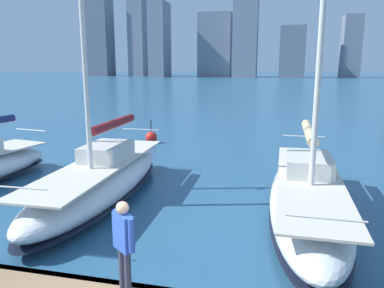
{
  "coord_description": "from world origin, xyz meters",
  "views": [
    {
      "loc": [
        -2.78,
        4.53,
        4.58
      ],
      "look_at": [
        -0.17,
        -6.59,
        2.2
      ],
      "focal_mm": 35.0,
      "sensor_mm": 36.0,
      "label": 1
    }
  ],
  "objects_px": {
    "sailboat_tan": "(308,195)",
    "sailboat_maroon": "(101,178)",
    "person_blue_shirt": "(124,238)",
    "channel_buoy": "(151,137)"
  },
  "relations": [
    {
      "from": "sailboat_maroon",
      "to": "channel_buoy",
      "type": "xyz_separation_m",
      "value": [
        1.57,
        -9.68,
        -0.4
      ]
    },
    {
      "from": "person_blue_shirt",
      "to": "channel_buoy",
      "type": "distance_m",
      "value": 16.27
    },
    {
      "from": "sailboat_tan",
      "to": "person_blue_shirt",
      "type": "xyz_separation_m",
      "value": [
        3.53,
        5.65,
        0.88
      ]
    },
    {
      "from": "sailboat_maroon",
      "to": "person_blue_shirt",
      "type": "distance_m",
      "value": 6.73
    },
    {
      "from": "sailboat_maroon",
      "to": "channel_buoy",
      "type": "distance_m",
      "value": 9.82
    },
    {
      "from": "sailboat_maroon",
      "to": "person_blue_shirt",
      "type": "relative_size",
      "value": 7.05
    },
    {
      "from": "sailboat_maroon",
      "to": "channel_buoy",
      "type": "height_order",
      "value": "sailboat_maroon"
    },
    {
      "from": "person_blue_shirt",
      "to": "channel_buoy",
      "type": "relative_size",
      "value": 1.21
    },
    {
      "from": "sailboat_tan",
      "to": "sailboat_maroon",
      "type": "bearing_deg",
      "value": -1.04
    },
    {
      "from": "sailboat_tan",
      "to": "channel_buoy",
      "type": "bearing_deg",
      "value": -49.2
    }
  ]
}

